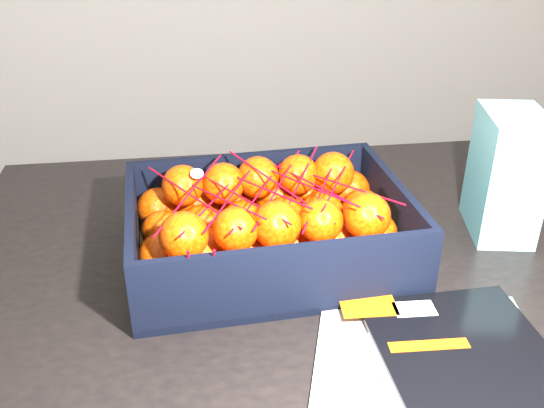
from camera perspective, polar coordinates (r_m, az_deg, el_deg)
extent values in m
cube|color=black|center=(1.00, 5.48, -5.07)|extent=(1.25, 0.88, 0.04)
cylinder|color=black|center=(1.50, -20.51, -11.82)|extent=(0.06, 0.06, 0.71)
cylinder|color=black|center=(1.68, 19.84, -6.95)|extent=(0.06, 0.06, 0.71)
cube|color=silver|center=(0.76, 12.13, -16.14)|extent=(0.29, 0.34, 0.01)
cube|color=silver|center=(0.78, 17.57, -14.65)|extent=(0.26, 0.32, 0.01)
cube|color=black|center=(0.79, 18.45, -14.14)|extent=(0.22, 0.29, 0.01)
cube|color=#DE5A0B|center=(0.84, 8.97, -9.24)|extent=(0.08, 0.06, 0.00)
cube|color=white|center=(0.85, 13.20, -9.53)|extent=(0.06, 0.04, 0.00)
cube|color=#DE5A0B|center=(0.79, 14.49, -12.69)|extent=(0.10, 0.03, 0.00)
cube|color=olive|center=(0.96, -0.36, -4.65)|extent=(0.42, 0.31, 0.01)
cube|color=black|center=(1.06, -1.93, 1.99)|extent=(0.42, 0.01, 0.11)
cube|color=black|center=(0.81, 1.71, -7.35)|extent=(0.42, 0.01, 0.11)
cube|color=black|center=(0.92, -12.87, -3.26)|extent=(0.01, 0.29, 0.11)
cube|color=black|center=(0.98, 11.27, -0.82)|extent=(0.01, 0.29, 0.11)
sphere|color=#DA3B04|center=(0.83, -10.13, -7.47)|extent=(0.06, 0.06, 0.06)
sphere|color=#DA3B04|center=(0.89, -10.29, -4.76)|extent=(0.07, 0.07, 0.07)
sphere|color=#DA3B04|center=(0.95, -10.23, -2.50)|extent=(0.06, 0.06, 0.06)
sphere|color=#DA3B04|center=(1.02, -10.67, -0.37)|extent=(0.07, 0.07, 0.07)
sphere|color=#DA3B04|center=(0.83, -5.36, -7.15)|extent=(0.07, 0.07, 0.07)
sphere|color=#DA3B04|center=(0.89, -6.27, -4.42)|extent=(0.07, 0.07, 0.07)
sphere|color=#DA3B04|center=(0.96, -6.60, -1.94)|extent=(0.06, 0.06, 0.06)
sphere|color=#DA3B04|center=(1.02, -6.91, -0.09)|extent=(0.07, 0.07, 0.07)
sphere|color=#DA3B04|center=(0.84, -1.19, -6.48)|extent=(0.07, 0.07, 0.07)
sphere|color=#DA3B04|center=(0.90, -1.98, -3.97)|extent=(0.07, 0.07, 0.07)
sphere|color=#DA3B04|center=(0.96, -2.76, -1.69)|extent=(0.07, 0.07, 0.07)
sphere|color=#DA3B04|center=(1.03, -3.46, 0.42)|extent=(0.06, 0.06, 0.06)
sphere|color=#DA3B04|center=(0.85, 3.31, -6.20)|extent=(0.07, 0.07, 0.07)
sphere|color=#DA3B04|center=(0.91, 1.85, -3.41)|extent=(0.06, 0.06, 0.06)
sphere|color=#DA3B04|center=(0.98, 1.11, -1.18)|extent=(0.07, 0.07, 0.07)
sphere|color=#DA3B04|center=(1.03, 0.22, 0.64)|extent=(0.07, 0.07, 0.07)
sphere|color=#DA3B04|center=(0.87, 7.36, -5.66)|extent=(0.07, 0.07, 0.07)
sphere|color=#DA3B04|center=(0.93, 6.07, -3.04)|extent=(0.06, 0.06, 0.06)
sphere|color=#DA3B04|center=(0.99, 4.68, -0.87)|extent=(0.07, 0.07, 0.07)
sphere|color=#DA3B04|center=(1.05, 3.73, 0.98)|extent=(0.07, 0.07, 0.07)
sphere|color=#DA3B04|center=(0.89, 11.45, -4.90)|extent=(0.07, 0.07, 0.07)
sphere|color=#DA3B04|center=(0.94, 9.71, -2.71)|extent=(0.07, 0.07, 0.07)
sphere|color=#DA3B04|center=(1.01, 8.39, -0.43)|extent=(0.07, 0.07, 0.07)
sphere|color=#DA3B04|center=(1.06, 7.27, 1.27)|extent=(0.07, 0.07, 0.07)
sphere|color=#DA3B04|center=(0.83, -8.28, -2.98)|extent=(0.07, 0.07, 0.07)
sphere|color=#DA3B04|center=(0.96, -8.37, 1.72)|extent=(0.07, 0.07, 0.07)
sphere|color=#DA3B04|center=(0.84, -3.43, -2.40)|extent=(0.06, 0.06, 0.06)
sphere|color=#DA3B04|center=(0.96, -4.57, 1.92)|extent=(0.07, 0.07, 0.07)
sphere|color=#DA3B04|center=(0.85, 0.47, -1.97)|extent=(0.07, 0.07, 0.07)
sphere|color=#DA3B04|center=(0.98, -1.33, 2.51)|extent=(0.07, 0.07, 0.07)
sphere|color=#DA3B04|center=(0.86, 4.59, -1.59)|extent=(0.06, 0.06, 0.06)
sphere|color=#DA3B04|center=(0.99, 2.46, 2.78)|extent=(0.07, 0.07, 0.07)
sphere|color=#DA3B04|center=(0.88, 8.88, -1.12)|extent=(0.07, 0.07, 0.07)
sphere|color=#DA3B04|center=(1.00, 5.73, 2.90)|extent=(0.07, 0.07, 0.07)
cylinder|color=red|center=(0.89, -7.59, 0.80)|extent=(0.12, 0.22, 0.00)
cylinder|color=red|center=(0.89, -5.47, 0.82)|extent=(0.12, 0.22, 0.03)
cylinder|color=red|center=(0.89, -3.38, 0.92)|extent=(0.12, 0.22, 0.01)
cylinder|color=red|center=(0.90, -1.49, 1.75)|extent=(0.12, 0.22, 0.03)
cylinder|color=red|center=(0.91, 0.57, 1.85)|extent=(0.12, 0.22, 0.03)
cylinder|color=red|center=(0.91, 2.60, 2.05)|extent=(0.12, 0.22, 0.02)
cylinder|color=red|center=(0.91, 4.69, 1.48)|extent=(0.12, 0.22, 0.01)
cylinder|color=red|center=(0.93, 6.53, 1.85)|extent=(0.12, 0.22, 0.03)
cylinder|color=red|center=(0.89, -7.62, 1.14)|extent=(0.12, 0.22, 0.01)
cylinder|color=red|center=(0.88, -5.42, 0.42)|extent=(0.12, 0.22, 0.02)
cylinder|color=red|center=(0.89, -3.47, 1.29)|extent=(0.12, 0.22, 0.01)
cylinder|color=red|center=(0.90, -1.33, 0.86)|extent=(0.12, 0.22, 0.01)
cylinder|color=red|center=(0.90, 0.60, 1.63)|extent=(0.12, 0.22, 0.02)
cylinder|color=red|center=(0.92, 2.51, 1.87)|extent=(0.12, 0.22, 0.03)
cylinder|color=red|center=(0.91, 4.75, 1.41)|extent=(0.12, 0.22, 0.02)
cylinder|color=red|center=(0.93, 6.38, 2.52)|extent=(0.12, 0.22, 0.02)
cylinder|color=red|center=(0.79, -7.78, -6.37)|extent=(0.00, 0.03, 0.09)
cylinder|color=red|center=(0.79, -5.59, -6.15)|extent=(0.01, 0.04, 0.08)
cube|color=white|center=(1.05, 21.06, 2.61)|extent=(0.12, 0.16, 0.21)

